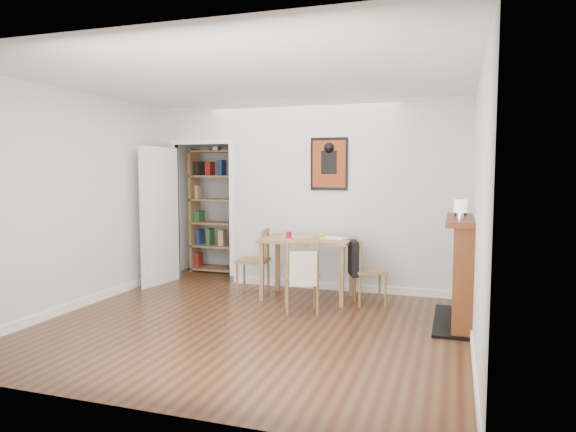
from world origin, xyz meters
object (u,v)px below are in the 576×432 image
(bookshelf, at_px, (216,212))
(ceramic_jar_b, at_px, (463,210))
(chair_right, at_px, (369,270))
(ceramic_jar_a, at_px, (459,211))
(mantel_lamp, at_px, (460,207))
(chair_left, at_px, (253,261))
(chair_front, at_px, (302,274))
(red_glass, at_px, (289,235))
(dining_table, at_px, (308,245))
(orange_fruit, at_px, (321,235))
(notebook, at_px, (334,238))
(fireplace, at_px, (463,267))

(bookshelf, distance_m, ceramic_jar_b, 4.07)
(chair_right, xyz_separation_m, ceramic_jar_a, (1.04, -0.34, 0.79))
(mantel_lamp, xyz_separation_m, ceramic_jar_b, (0.03, 0.65, -0.07))
(chair_left, bearing_deg, chair_front, -36.70)
(chair_left, xyz_separation_m, red_glass, (0.55, -0.14, 0.39))
(dining_table, relative_size, orange_fruit, 16.45)
(chair_left, xyz_separation_m, notebook, (1.11, 0.01, 0.36))
(red_glass, bearing_deg, notebook, 15.52)
(dining_table, xyz_separation_m, chair_left, (-0.77, 0.02, -0.25))
(chair_left, relative_size, notebook, 2.91)
(ceramic_jar_b, bearing_deg, mantel_lamp, -92.77)
(ceramic_jar_b, bearing_deg, ceramic_jar_a, -103.31)
(dining_table, distance_m, fireplace, 1.98)
(orange_fruit, bearing_deg, chair_right, -7.48)
(chair_front, height_order, notebook, chair_front)
(chair_front, bearing_deg, mantel_lamp, -6.75)
(mantel_lamp, relative_size, ceramic_jar_b, 1.89)
(ceramic_jar_a, bearing_deg, fireplace, -66.58)
(chair_front, distance_m, fireplace, 1.81)
(red_glass, bearing_deg, chair_right, 4.50)
(chair_left, distance_m, orange_fruit, 1.01)
(chair_right, distance_m, red_glass, 1.10)
(chair_front, distance_m, mantel_lamp, 1.94)
(orange_fruit, xyz_separation_m, ceramic_jar_a, (1.67, -0.42, 0.39))
(bookshelf, xyz_separation_m, red_glass, (1.69, -1.38, -0.15))
(orange_fruit, relative_size, ceramic_jar_b, 0.65)
(chair_right, bearing_deg, fireplace, -24.02)
(chair_right, height_order, orange_fruit, orange_fruit)
(bookshelf, bearing_deg, dining_table, -33.41)
(bookshelf, distance_m, fireplace, 4.23)
(notebook, bearing_deg, chair_left, -179.31)
(orange_fruit, distance_m, mantel_lamp, 1.96)
(bookshelf, relative_size, mantel_lamp, 9.80)
(chair_right, height_order, fireplace, fireplace)
(mantel_lamp, height_order, ceramic_jar_a, mantel_lamp)
(ceramic_jar_b, bearing_deg, notebook, 171.79)
(chair_left, distance_m, ceramic_jar_b, 2.77)
(dining_table, height_order, chair_right, chair_right)
(mantel_lamp, distance_m, ceramic_jar_a, 0.47)
(orange_fruit, distance_m, ceramic_jar_a, 1.77)
(bookshelf, bearing_deg, fireplace, -25.15)
(chair_left, relative_size, ceramic_jar_b, 8.17)
(mantel_lamp, distance_m, ceramic_jar_b, 0.66)
(chair_left, distance_m, bookshelf, 1.77)
(chair_front, bearing_deg, chair_left, 143.30)
(notebook, bearing_deg, fireplace, -19.91)
(fireplace, xyz_separation_m, ceramic_jar_b, (-0.02, 0.34, 0.60))
(chair_front, xyz_separation_m, ceramic_jar_b, (1.78, 0.45, 0.76))
(fireplace, distance_m, mantel_lamp, 0.74)
(fireplace, height_order, orange_fruit, fireplace)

